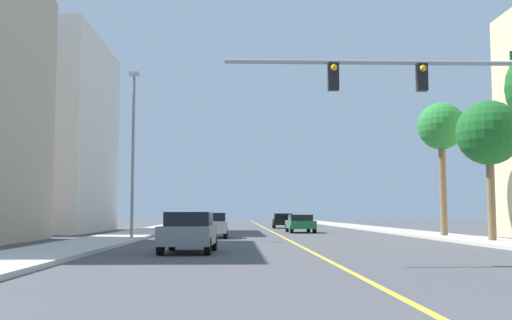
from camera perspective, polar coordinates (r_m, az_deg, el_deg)
name	(u,v)px	position (r m, az deg, el deg)	size (l,w,h in m)	color
ground	(273,232)	(47.45, 1.58, -6.74)	(192.00, 192.00, 0.00)	#47474C
sidewalk_left	(148,231)	(47.83, -10.04, -6.56)	(3.25, 168.00, 0.15)	beige
sidewalk_right	(396,231)	(48.98, 12.92, -6.47)	(3.25, 168.00, 0.15)	#B2ADA3
lane_marking_center	(273,232)	(47.45, 1.58, -6.73)	(0.16, 144.00, 0.01)	yellow
building_left_far	(21,135)	(51.47, -21.04, 2.16)	(12.53, 14.20, 15.11)	silver
traffic_signal_mast	(484,102)	(19.86, 20.47, 5.13)	(11.69, 0.36, 6.27)	gray
street_lamp	(133,146)	(33.86, -11.39, 1.29)	(0.56, 0.28, 9.04)	gray
palm_mid	(489,134)	(32.25, 20.91, 2.28)	(3.19, 3.19, 6.87)	brown
palm_far	(441,128)	(38.39, 16.91, 2.83)	(2.83, 2.83, 7.95)	brown
car_red	(187,223)	(47.83, -6.42, -5.83)	(1.86, 3.92, 1.38)	red
car_gray	(189,232)	(23.03, -6.27, -6.66)	(2.02, 3.98, 1.51)	slate
car_green	(300,223)	(46.15, 4.15, -5.90)	(1.95, 4.29, 1.35)	#196638
car_silver	(213,225)	(36.62, -4.07, -6.07)	(1.77, 4.48, 1.48)	#BCBCC1
car_black	(283,221)	(59.53, 2.51, -5.67)	(2.02, 3.89, 1.42)	black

